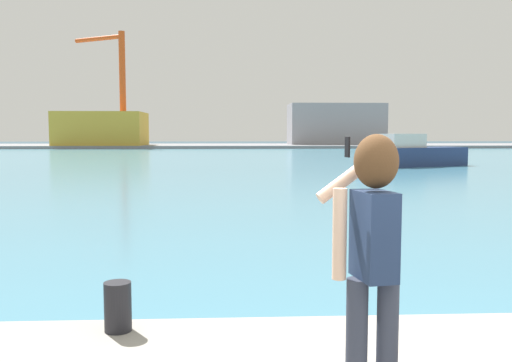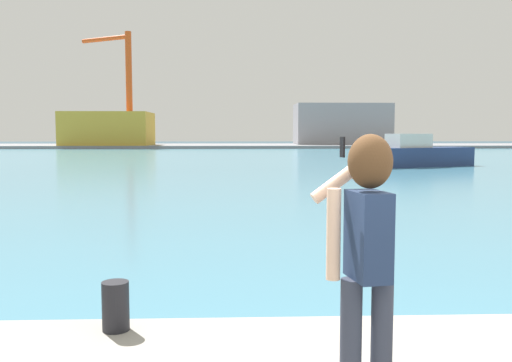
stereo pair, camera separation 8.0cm
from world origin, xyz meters
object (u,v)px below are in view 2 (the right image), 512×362
Objects in this scene: warehouse_left at (108,129)px; port_crane at (124,78)px; person_photographer at (366,241)px; harbor_bollard at (116,306)px; warehouse_right at (342,124)px; boat_moored_2 at (418,154)px.

warehouse_left is 0.76× the size of port_crane.
harbor_bollard is at bearing 43.94° from person_photographer.
warehouse_left is at bearing 4.09° from person_photographer.
warehouse_left is 0.83× the size of warehouse_right.
warehouse_right is 38.14m from port_crane.
warehouse_left is at bearing 158.10° from port_crane.
port_crane is at bearing 2.41° from person_photographer.
boat_moored_2 is 0.62× the size of warehouse_left.
warehouse_left reaches higher than harbor_bollard.
boat_moored_2 is 58.38m from warehouse_right.
harbor_bollard is 0.03× the size of warehouse_left.
port_crane reaches higher than warehouse_left.
warehouse_right reaches higher than warehouse_left.
boat_moored_2 is at bearing 67.38° from harbor_bollard.
port_crane is (-30.94, 50.63, 10.30)m from boat_moored_2.
person_photographer reaches higher than harbor_bollard.
harbor_bollard is 0.05× the size of boat_moored_2.
port_crane is at bearing -168.64° from warehouse_right.
person_photographer is 2.49m from harbor_bollard.
warehouse_left is 8.65m from port_crane.
warehouse_right is (5.79, 58.01, 3.13)m from boat_moored_2.
person_photographer is at bearing -77.83° from port_crane.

